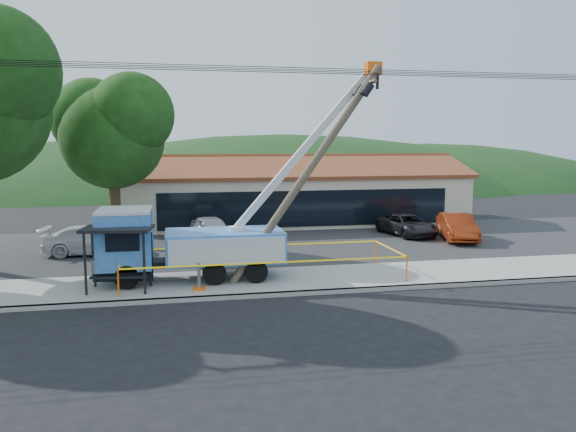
# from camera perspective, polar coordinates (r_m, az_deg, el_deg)

# --- Properties ---
(ground) EXTENTS (120.00, 120.00, 0.00)m
(ground) POSITION_cam_1_polar(r_m,az_deg,el_deg) (18.41, 1.47, -9.83)
(ground) COLOR black
(ground) RESTS_ON ground
(curb) EXTENTS (60.00, 0.25, 0.15)m
(curb) POSITION_cam_1_polar(r_m,az_deg,el_deg) (20.36, 0.14, -7.90)
(curb) COLOR #9E9C94
(curb) RESTS_ON ground
(sidewalk) EXTENTS (60.00, 4.00, 0.15)m
(sidewalk) POSITION_cam_1_polar(r_m,az_deg,el_deg) (22.16, -0.85, -6.61)
(sidewalk) COLOR #9E9C94
(sidewalk) RESTS_ON ground
(parking_lot) EXTENTS (60.00, 12.00, 0.10)m
(parking_lot) POSITION_cam_1_polar(r_m,az_deg,el_deg) (29.89, -3.67, -2.94)
(parking_lot) COLOR #28282B
(parking_lot) RESTS_ON ground
(strip_mall) EXTENTS (22.50, 8.53, 4.67)m
(strip_mall) POSITION_cam_1_polar(r_m,az_deg,el_deg) (38.11, 0.64, 2.14)
(strip_mall) COLOR beige
(strip_mall) RESTS_ON ground
(tree_lot) EXTENTS (6.30, 5.60, 8.94)m
(tree_lot) POSITION_cam_1_polar(r_m,az_deg,el_deg) (30.28, -17.44, 8.58)
(tree_lot) COLOR #332316
(tree_lot) RESTS_ON ground
(hill_west) EXTENTS (78.40, 56.00, 28.00)m
(hill_west) POSITION_cam_1_polar(r_m,az_deg,el_deg) (73.17, -20.11, 2.84)
(hill_west) COLOR #153A15
(hill_west) RESTS_ON ground
(hill_center) EXTENTS (89.60, 64.00, 32.00)m
(hill_center) POSITION_cam_1_polar(r_m,az_deg,el_deg) (73.66, -0.49, 3.33)
(hill_center) COLOR #153A15
(hill_center) RESTS_ON ground
(hill_east) EXTENTS (72.80, 52.00, 26.00)m
(hill_east) POSITION_cam_1_polar(r_m,az_deg,el_deg) (79.89, 13.77, 3.45)
(hill_east) COLOR #153A15
(hill_east) RESTS_ON ground
(utility_truck) EXTENTS (11.11, 3.81, 8.46)m
(utility_truck) POSITION_cam_1_polar(r_m,az_deg,el_deg) (22.14, -10.17, -2.49)
(utility_truck) COLOR black
(utility_truck) RESTS_ON ground
(leaning_pole) EXTENTS (5.97, 1.72, 8.39)m
(leaning_pole) POSITION_cam_1_polar(r_m,az_deg,el_deg) (21.60, 2.58, 5.35)
(leaning_pole) COLOR brown
(leaning_pole) RESTS_ON ground
(bus_shelter) EXTENTS (2.60, 1.81, 2.33)m
(bus_shelter) POSITION_cam_1_polar(r_m,az_deg,el_deg) (21.20, -16.80, -2.69)
(bus_shelter) COLOR black
(bus_shelter) RESTS_ON ground
(caution_tape) EXTENTS (10.75, 3.51, 1.01)m
(caution_tape) POSITION_cam_1_polar(r_m,az_deg,el_deg) (22.25, -2.60, -4.36)
(caution_tape) COLOR #FA5F0D
(caution_tape) RESTS_ON ground
(car_silver) EXTENTS (2.49, 4.50, 1.45)m
(car_silver) POSITION_cam_1_polar(r_m,az_deg,el_deg) (30.22, -7.76, -2.97)
(car_silver) COLOR #ADB0B4
(car_silver) RESTS_ON ground
(car_red) EXTENTS (2.65, 4.66, 1.45)m
(car_red) POSITION_cam_1_polar(r_m,az_deg,el_deg) (32.42, 16.75, -2.51)
(car_red) COLOR maroon
(car_red) RESTS_ON ground
(car_white) EXTENTS (4.90, 2.27, 1.39)m
(car_white) POSITION_cam_1_polar(r_m,az_deg,el_deg) (28.68, -19.01, -3.89)
(car_white) COLOR silver
(car_white) RESTS_ON ground
(car_dark) EXTENTS (2.72, 4.64, 1.21)m
(car_dark) POSITION_cam_1_polar(r_m,az_deg,el_deg) (33.28, 11.95, -2.09)
(car_dark) COLOR black
(car_dark) RESTS_ON ground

